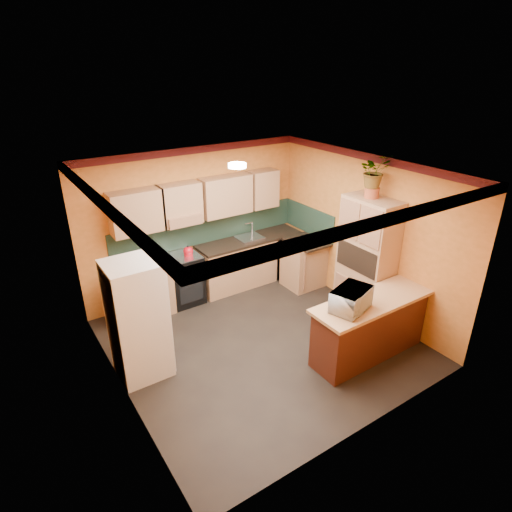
{
  "coord_description": "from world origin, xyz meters",
  "views": [
    {
      "loc": [
        -3.11,
        -4.55,
        4.01
      ],
      "look_at": [
        0.22,
        0.45,
        1.25
      ],
      "focal_mm": 30.0,
      "sensor_mm": 36.0,
      "label": 1
    }
  ],
  "objects": [
    {
      "name": "bar_top",
      "position": [
        1.16,
        -1.12,
        0.91
      ],
      "size": [
        1.9,
        0.65,
        0.05
      ],
      "primitive_type": "cube",
      "color": "tan",
      "rests_on": "breakfast_bar"
    },
    {
      "name": "fern_pot",
      "position": [
        1.85,
        -0.28,
        2.18
      ],
      "size": [
        0.22,
        0.22,
        0.16
      ],
      "primitive_type": "cylinder",
      "color": "#AA4B29",
      "rests_on": "pantry"
    },
    {
      "name": "stove",
      "position": [
        -0.43,
        1.8,
        0.46
      ],
      "size": [
        0.58,
        0.58,
        0.91
      ],
      "primitive_type": "cube",
      "color": "black",
      "rests_on": "ground"
    },
    {
      "name": "base_cabinets_right",
      "position": [
        1.8,
        1.1,
        0.44
      ],
      "size": [
        0.6,
        0.8,
        0.88
      ],
      "primitive_type": "cube",
      "color": "tan",
      "rests_on": "ground"
    },
    {
      "name": "countertop_right",
      "position": [
        1.8,
        1.1,
        0.9
      ],
      "size": [
        0.62,
        0.8,
        0.04
      ],
      "primitive_type": "cube",
      "color": "black",
      "rests_on": "base_cabinets_right"
    },
    {
      "name": "fridge",
      "position": [
        -1.75,
        0.35,
        0.85
      ],
      "size": [
        0.68,
        0.66,
        1.7
      ],
      "primitive_type": "cube",
      "color": "white",
      "rests_on": "ground"
    },
    {
      "name": "pantry",
      "position": [
        1.85,
        -0.33,
        1.05
      ],
      "size": [
        0.48,
        0.9,
        2.1
      ],
      "primitive_type": "cube",
      "color": "tan",
      "rests_on": "ground"
    },
    {
      "name": "base_cabinets_back",
      "position": [
        0.19,
        1.8,
        0.44
      ],
      "size": [
        3.65,
        0.6,
        0.88
      ],
      "primitive_type": "cube",
      "color": "tan",
      "rests_on": "ground"
    },
    {
      "name": "sink",
      "position": [
        0.97,
        1.8,
        0.94
      ],
      "size": [
        0.48,
        0.4,
        0.03
      ],
      "primitive_type": "cube",
      "color": "silver",
      "rests_on": "countertop_back"
    },
    {
      "name": "fern",
      "position": [
        1.85,
        -0.28,
        2.51
      ],
      "size": [
        0.53,
        0.49,
        0.5
      ],
      "primitive_type": "imported",
      "rotation": [
        0.0,
        0.0,
        -0.24
      ],
      "color": "tan",
      "rests_on": "fern_pot"
    },
    {
      "name": "microwave",
      "position": [
        0.71,
        -1.12,
        1.09
      ],
      "size": [
        0.66,
        0.54,
        0.31
      ],
      "primitive_type": "imported",
      "rotation": [
        0.0,
        0.0,
        0.32
      ],
      "color": "white",
      "rests_on": "bar_top"
    },
    {
      "name": "kettle",
      "position": [
        -0.33,
        1.75,
        1.0
      ],
      "size": [
        0.19,
        0.19,
        0.18
      ],
      "primitive_type": null,
      "rotation": [
        0.0,
        0.0,
        0.15
      ],
      "color": "red",
      "rests_on": "stove"
    },
    {
      "name": "breakfast_bar",
      "position": [
        1.16,
        -1.12,
        0.44
      ],
      "size": [
        1.8,
        0.55,
        0.88
      ],
      "primitive_type": "cube",
      "color": "#441D10",
      "rests_on": "ground"
    },
    {
      "name": "countertop_back",
      "position": [
        0.19,
        1.8,
        0.9
      ],
      "size": [
        3.65,
        0.62,
        0.04
      ],
      "primitive_type": "cube",
      "color": "black",
      "rests_on": "base_cabinets_back"
    },
    {
      "name": "room_shell",
      "position": [
        0.02,
        0.28,
        2.09
      ],
      "size": [
        4.24,
        4.24,
        2.72
      ],
      "color": "black",
      "rests_on": "ground"
    }
  ]
}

